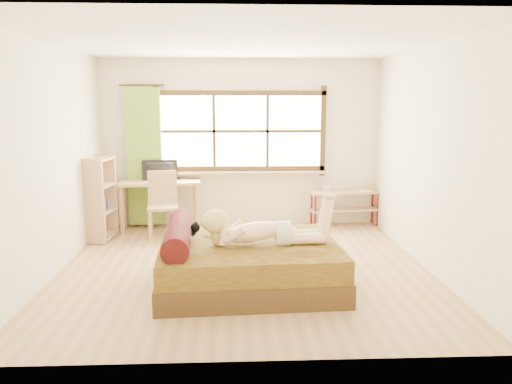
{
  "coord_description": "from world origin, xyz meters",
  "views": [
    {
      "loc": [
        -0.11,
        -5.9,
        2.04
      ],
      "look_at": [
        0.16,
        0.2,
        0.92
      ],
      "focal_mm": 35.0,
      "sensor_mm": 36.0,
      "label": 1
    }
  ],
  "objects_px": {
    "chair": "(163,200)",
    "woman": "(263,218)",
    "bed": "(245,262)",
    "bookshelf": "(101,198)",
    "kitten": "(184,231)",
    "pipe_shelf": "(345,200)",
    "desk": "(160,187)"
  },
  "relations": [
    {
      "from": "chair",
      "to": "woman",
      "type": "bearing_deg",
      "value": -64.81
    },
    {
      "from": "woman",
      "to": "chair",
      "type": "bearing_deg",
      "value": 118.98
    },
    {
      "from": "bed",
      "to": "chair",
      "type": "distance_m",
      "value": 2.51
    },
    {
      "from": "woman",
      "to": "bookshelf",
      "type": "xyz_separation_m",
      "value": [
        -2.28,
        2.02,
        -0.16
      ]
    },
    {
      "from": "kitten",
      "to": "bookshelf",
      "type": "bearing_deg",
      "value": 123.81
    },
    {
      "from": "bed",
      "to": "pipe_shelf",
      "type": "bearing_deg",
      "value": 54.05
    },
    {
      "from": "bed",
      "to": "woman",
      "type": "height_order",
      "value": "woman"
    },
    {
      "from": "kitten",
      "to": "woman",
      "type": "bearing_deg",
      "value": -12.95
    },
    {
      "from": "desk",
      "to": "bookshelf",
      "type": "xyz_separation_m",
      "value": [
        -0.79,
        -0.57,
        -0.06
      ]
    },
    {
      "from": "bed",
      "to": "kitten",
      "type": "relative_size",
      "value": 6.95
    },
    {
      "from": "kitten",
      "to": "desk",
      "type": "xyz_separation_m",
      "value": [
        -0.62,
        2.44,
        0.07
      ]
    },
    {
      "from": "bed",
      "to": "bookshelf",
      "type": "xyz_separation_m",
      "value": [
        -2.08,
        1.97,
        0.36
      ]
    },
    {
      "from": "chair",
      "to": "pipe_shelf",
      "type": "bearing_deg",
      "value": 2.41
    },
    {
      "from": "kitten",
      "to": "chair",
      "type": "bearing_deg",
      "value": 101.17
    },
    {
      "from": "kitten",
      "to": "chair",
      "type": "relative_size",
      "value": 0.3
    },
    {
      "from": "woman",
      "to": "kitten",
      "type": "xyz_separation_m",
      "value": [
        -0.87,
        0.15,
        -0.18
      ]
    },
    {
      "from": "pipe_shelf",
      "to": "bookshelf",
      "type": "distance_m",
      "value": 3.86
    },
    {
      "from": "woman",
      "to": "kitten",
      "type": "bearing_deg",
      "value": 167.05
    },
    {
      "from": "desk",
      "to": "chair",
      "type": "relative_size",
      "value": 1.34
    },
    {
      "from": "pipe_shelf",
      "to": "kitten",
      "type": "bearing_deg",
      "value": -139.58
    },
    {
      "from": "kitten",
      "to": "pipe_shelf",
      "type": "bearing_deg",
      "value": 43.86
    },
    {
      "from": "bed",
      "to": "woman",
      "type": "bearing_deg",
      "value": -16.53
    },
    {
      "from": "bed",
      "to": "chair",
      "type": "bearing_deg",
      "value": 115.68
    },
    {
      "from": "woman",
      "to": "desk",
      "type": "height_order",
      "value": "woman"
    },
    {
      "from": "woman",
      "to": "pipe_shelf",
      "type": "xyz_separation_m",
      "value": [
        1.52,
        2.71,
        -0.37
      ]
    },
    {
      "from": "bed",
      "to": "bookshelf",
      "type": "relative_size",
      "value": 1.67
    },
    {
      "from": "chair",
      "to": "bookshelf",
      "type": "relative_size",
      "value": 0.8
    },
    {
      "from": "bed",
      "to": "pipe_shelf",
      "type": "height_order",
      "value": "bed"
    },
    {
      "from": "bed",
      "to": "desk",
      "type": "distance_m",
      "value": 2.88
    },
    {
      "from": "chair",
      "to": "pipe_shelf",
      "type": "relative_size",
      "value": 0.84
    },
    {
      "from": "kitten",
      "to": "desk",
      "type": "relative_size",
      "value": 0.22
    },
    {
      "from": "chair",
      "to": "pipe_shelf",
      "type": "height_order",
      "value": "chair"
    }
  ]
}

